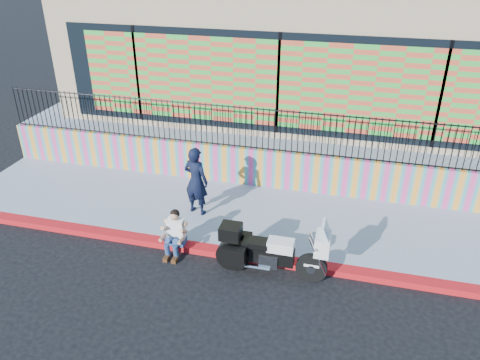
% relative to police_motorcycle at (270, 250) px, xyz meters
% --- Properties ---
extents(ground, '(90.00, 90.00, 0.00)m').
position_rel_police_motorcycle_xyz_m(ground, '(-0.73, 0.39, -0.61)').
color(ground, black).
rests_on(ground, ground).
extents(red_curb, '(16.00, 0.30, 0.15)m').
position_rel_police_motorcycle_xyz_m(red_curb, '(-0.73, 0.39, -0.54)').
color(red_curb, red).
rests_on(red_curb, ground).
extents(sidewalk, '(16.00, 3.00, 0.15)m').
position_rel_police_motorcycle_xyz_m(sidewalk, '(-0.73, 2.04, -0.54)').
color(sidewalk, '#959FB3').
rests_on(sidewalk, ground).
extents(mural_wall, '(16.00, 0.20, 1.10)m').
position_rel_police_motorcycle_xyz_m(mural_wall, '(-0.73, 3.64, 0.09)').
color(mural_wall, '#E33B85').
rests_on(mural_wall, sidewalk).
extents(metal_fence, '(15.80, 0.04, 1.20)m').
position_rel_police_motorcycle_xyz_m(metal_fence, '(-0.73, 3.64, 1.24)').
color(metal_fence, black).
rests_on(metal_fence, mural_wall).
extents(elevated_platform, '(16.00, 10.00, 1.25)m').
position_rel_police_motorcycle_xyz_m(elevated_platform, '(-0.73, 8.74, 0.01)').
color(elevated_platform, '#959FB3').
rests_on(elevated_platform, ground).
extents(storefront_building, '(14.00, 8.06, 4.00)m').
position_rel_police_motorcycle_xyz_m(storefront_building, '(-0.73, 8.52, 2.63)').
color(storefront_building, tan).
rests_on(storefront_building, elevated_platform).
extents(police_motorcycle, '(2.35, 0.78, 1.47)m').
position_rel_police_motorcycle_xyz_m(police_motorcycle, '(0.00, 0.00, 0.00)').
color(police_motorcycle, black).
rests_on(police_motorcycle, ground).
extents(police_officer, '(0.74, 0.57, 1.80)m').
position_rel_police_motorcycle_xyz_m(police_officer, '(-2.24, 1.79, 0.44)').
color(police_officer, black).
rests_on(police_officer, sidewalk).
extents(seated_man, '(0.54, 0.71, 1.06)m').
position_rel_police_motorcycle_xyz_m(seated_man, '(-2.23, 0.17, -0.16)').
color(seated_man, navy).
rests_on(seated_man, ground).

